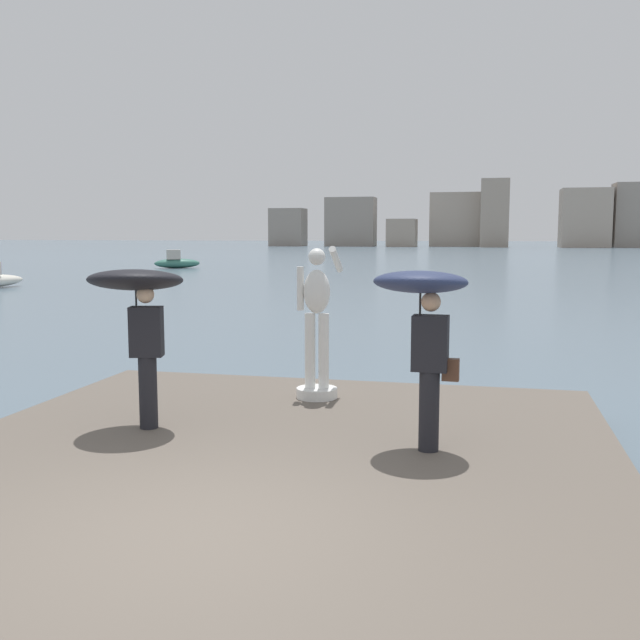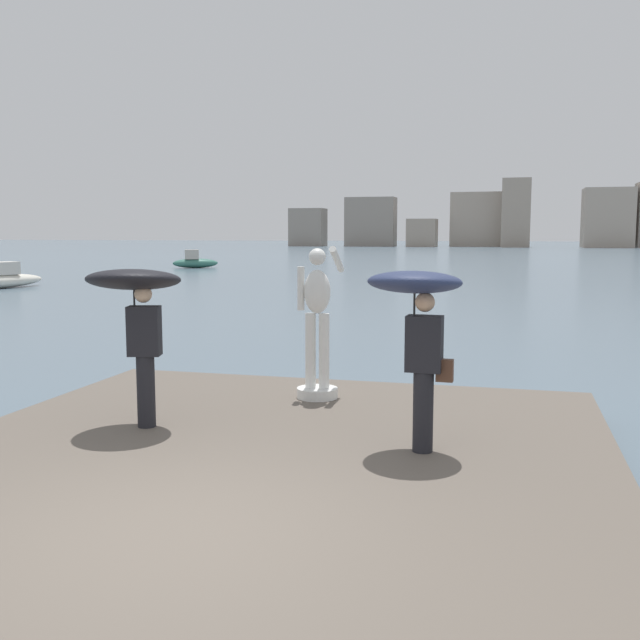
# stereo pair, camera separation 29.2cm
# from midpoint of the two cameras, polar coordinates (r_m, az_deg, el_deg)

# --- Properties ---
(ground_plane) EXTENTS (400.00, 400.00, 0.00)m
(ground_plane) POSITION_cam_midpoint_polar(r_m,az_deg,el_deg) (45.33, 9.90, 3.27)
(ground_plane) COLOR slate
(pier) EXTENTS (7.51, 9.06, 0.40)m
(pier) POSITION_cam_midpoint_polar(r_m,az_deg,el_deg) (7.57, -6.37, -12.90)
(pier) COLOR #60564C
(pier) RESTS_ON ground
(statue_white_figure) EXTENTS (0.59, 0.86, 2.17)m
(statue_white_figure) POSITION_cam_midpoint_polar(r_m,az_deg,el_deg) (10.33, -1.05, -0.84)
(statue_white_figure) COLOR white
(statue_white_figure) RESTS_ON pier
(onlooker_left) EXTENTS (1.37, 1.39, 1.98)m
(onlooker_left) POSITION_cam_midpoint_polar(r_m,az_deg,el_deg) (8.97, -14.95, 1.64)
(onlooker_left) COLOR black
(onlooker_left) RESTS_ON pier
(onlooker_right) EXTENTS (1.06, 1.07, 1.99)m
(onlooker_right) POSITION_cam_midpoint_polar(r_m,az_deg,el_deg) (7.83, 7.07, 0.90)
(onlooker_right) COLOR black
(onlooker_right) RESTS_ON pier
(boat_mid) EXTENTS (3.63, 2.75, 1.43)m
(boat_mid) POSITION_cam_midpoint_polar(r_m,az_deg,el_deg) (58.01, -11.32, 4.49)
(boat_mid) COLOR #336B5B
(boat_mid) RESTS_ON ground
(distant_skyline) EXTENTS (87.70, 13.45, 12.94)m
(distant_skyline) POSITION_cam_midpoint_polar(r_m,az_deg,el_deg) (146.17, 14.02, 7.63)
(distant_skyline) COLOR gray
(distant_skyline) RESTS_ON ground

